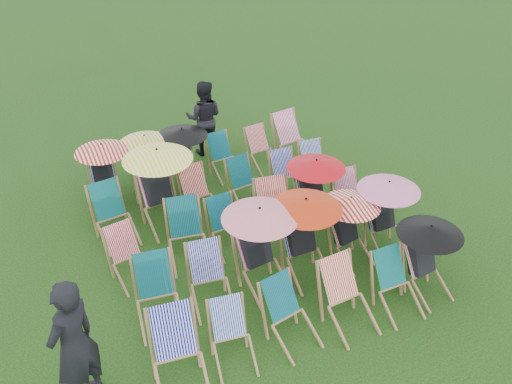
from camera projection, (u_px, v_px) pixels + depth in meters
name	position (u px, v px, depth m)	size (l,w,h in m)	color
ground	(252.00, 244.00, 9.89)	(100.00, 100.00, 0.00)	black
deckchair_0	(179.00, 358.00, 7.15)	(0.78, 1.01, 1.02)	#916843
deckchair_1	(232.00, 338.00, 7.55)	(0.65, 0.83, 0.83)	#916843
deckchair_2	(291.00, 316.00, 7.84)	(0.75, 0.93, 0.90)	#916843
deckchair_3	(349.00, 298.00, 8.08)	(0.70, 0.94, 0.97)	#916843
deckchair_4	(398.00, 285.00, 8.36)	(0.59, 0.82, 0.88)	#916843
deckchair_5	(428.00, 259.00, 8.58)	(0.99, 1.06, 1.18)	#916843
deckchair_6	(157.00, 296.00, 8.12)	(0.74, 0.95, 0.96)	#916843
deckchair_7	(210.00, 280.00, 8.44)	(0.70, 0.90, 0.91)	#916843
deckchair_8	(261.00, 248.00, 8.64)	(1.16, 1.25, 1.38)	#916843
deckchair_9	(305.00, 237.00, 8.89)	(1.14, 1.18, 1.35)	#916843
deckchair_10	(350.00, 228.00, 9.25)	(0.97, 1.06, 1.15)	#916843
deckchair_11	(387.00, 215.00, 9.50)	(1.04, 1.08, 1.24)	#916843
deckchair_12	(129.00, 257.00, 8.93)	(0.71, 0.88, 0.86)	#916843
deckchair_13	(187.00, 235.00, 9.30)	(0.78, 0.99, 0.98)	#916843
deckchair_14	(228.00, 227.00, 9.59)	(0.61, 0.82, 0.85)	#916843
deckchair_15	(277.00, 215.00, 9.75)	(0.81, 1.03, 1.01)	#916843
deckchair_16	(315.00, 191.00, 10.09)	(1.04, 1.10, 1.24)	#916843
deckchair_17	(351.00, 198.00, 10.32)	(0.62, 0.82, 0.85)	#916843
deckchair_18	(114.00, 216.00, 9.77)	(0.74, 0.95, 0.96)	#916843
deckchair_19	(160.00, 187.00, 10.00)	(1.22, 1.30, 1.45)	#916843
deckchair_20	(200.00, 195.00, 10.36)	(0.68, 0.88, 0.89)	#916843
deckchair_21	(246.00, 184.00, 10.71)	(0.65, 0.85, 0.86)	#916843
deckchair_22	(288.00, 176.00, 10.96)	(0.58, 0.80, 0.84)	#916843
deckchair_23	(316.00, 166.00, 11.31)	(0.61, 0.80, 0.82)	#916843
deckchair_24	(104.00, 174.00, 10.64)	(1.01, 1.06, 1.20)	#916843
deckchair_25	(146.00, 163.00, 10.99)	(0.99, 1.05, 1.17)	#916843
deckchair_26	(182.00, 156.00, 11.20)	(1.00, 1.06, 1.18)	#916843
deckchair_27	(224.00, 157.00, 11.60)	(0.61, 0.81, 0.82)	#916843
deckchair_28	(263.00, 149.00, 11.90)	(0.62, 0.80, 0.81)	#916843
deckchair_29	(294.00, 140.00, 12.05)	(0.78, 1.00, 1.00)	#916843
person_left	(74.00, 345.00, 6.75)	(0.70, 0.46, 1.92)	black
person_rear	(204.00, 118.00, 12.16)	(0.81, 0.63, 1.66)	black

